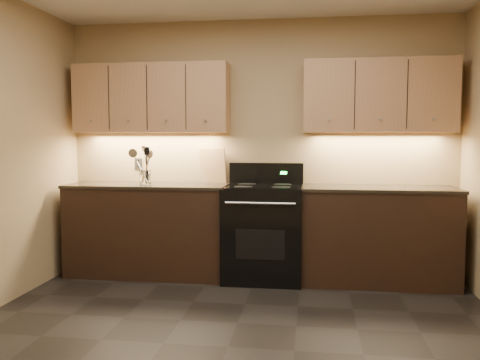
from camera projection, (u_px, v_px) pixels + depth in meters
name	position (u px, v px, depth m)	size (l,w,h in m)	color
floor	(228.00, 347.00, 3.40)	(4.00, 4.00, 0.00)	black
wall_back	(259.00, 147.00, 5.26)	(4.00, 0.04, 2.60)	tan
counter_left	(149.00, 229.00, 5.19)	(1.62, 0.62, 0.93)	black
counter_right	(378.00, 235.00, 4.87)	(1.46, 0.62, 0.93)	black
stove	(264.00, 231.00, 5.00)	(0.76, 0.68, 1.14)	black
upper_cab_left	(152.00, 99.00, 5.23)	(1.60, 0.30, 0.70)	tan
upper_cab_right	(379.00, 96.00, 4.91)	(1.44, 0.30, 0.70)	tan
outlet_plate	(139.00, 164.00, 5.45)	(0.09, 0.01, 0.12)	#B2B5BA
utensil_crock	(145.00, 178.00, 5.12)	(0.12, 0.12, 0.14)	white
cutting_board	(213.00, 165.00, 5.31)	(0.29, 0.02, 0.36)	tan
wooden_spoon	(142.00, 166.00, 5.10)	(0.06, 0.06, 0.33)	tan
black_spoon	(146.00, 165.00, 5.13)	(0.06, 0.06, 0.35)	black
black_turner	(145.00, 164.00, 5.09)	(0.08, 0.08, 0.38)	black
steel_spatula	(149.00, 164.00, 5.12)	(0.08, 0.08, 0.38)	silver
steel_skimmer	(147.00, 165.00, 5.09)	(0.09, 0.09, 0.35)	silver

